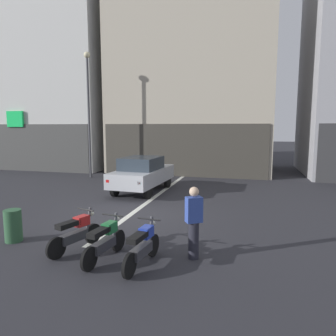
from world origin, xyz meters
name	(u,v)px	position (x,y,z in m)	size (l,w,h in m)	color
ground_plane	(130,215)	(0.00, 0.00, 0.00)	(120.00, 120.00, 0.00)	#2B2B30
lane_centre_line	(173,184)	(0.00, 6.00, 0.00)	(0.20, 18.00, 0.01)	silver
building_corner_left	(58,78)	(-10.88, 12.25, 6.87)	(9.81, 8.17, 13.76)	silver
building_mid_block	(194,79)	(-0.07, 12.25, 6.33)	(10.49, 7.33, 12.69)	#B2A893
car_silver_crossing_near	(142,173)	(-0.87, 3.71, 0.89)	(1.99, 4.19, 1.64)	black
street_lamp	(88,103)	(-5.31, 6.88, 4.40)	(0.36, 0.36, 7.29)	#47474C
motorcycle_red_row_leftmost	(76,232)	(-0.11, -3.22, 0.46)	(0.64, 1.62, 0.98)	black
motorcycle_green_row_left_mid	(105,240)	(0.81, -3.51, 0.46)	(0.55, 1.66, 0.98)	black
motorcycle_blue_row_centre	(143,246)	(1.74, -3.59, 0.46)	(0.55, 1.67, 0.98)	black
person_by_motorcycles	(194,222)	(2.73, -2.92, 0.86)	(0.42, 0.38, 1.67)	#23232D
trash_bin	(13,226)	(-2.05, -3.09, 0.42)	(0.44, 0.44, 0.85)	#2D5938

